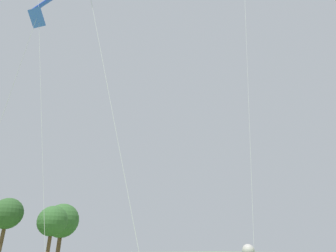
% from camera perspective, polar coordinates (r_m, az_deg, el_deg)
% --- Properties ---
extents(small_kite_stunt_black, '(1.46, 3.52, 15.77)m').
position_cam_1_polar(small_kite_stunt_black, '(21.17, -25.30, 17.90)').
color(small_kite_stunt_black, blue).
rests_on(small_kite_stunt_black, ground).
extents(tree_oak_left, '(7.66, 7.66, 11.49)m').
position_cam_1_polar(tree_oak_left, '(74.24, -20.50, -17.40)').
color(tree_oak_left, '#513823').
rests_on(tree_oak_left, ground).
extents(tree_shrub_far, '(5.35, 5.35, 8.92)m').
position_cam_1_polar(tree_shrub_far, '(58.60, -22.21, -17.29)').
color(tree_shrub_far, '#513823').
rests_on(tree_shrub_far, ground).
extents(tree_pine_center, '(5.19, 5.19, 9.77)m').
position_cam_1_polar(tree_pine_center, '(58.25, -29.59, -15.08)').
color(tree_pine_center, '#513823').
rests_on(tree_pine_center, ground).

